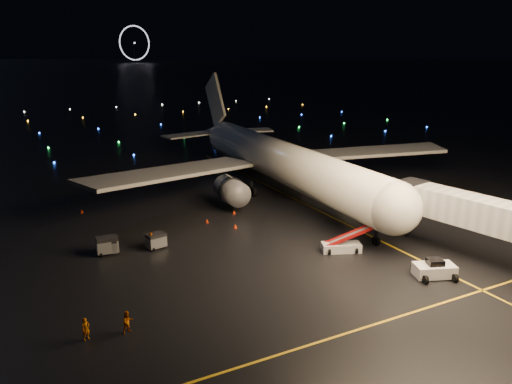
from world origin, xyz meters
TOP-DOWN VIEW (x-y plane):
  - ground at (0.00, 300.00)m, footprint 2000.00×2000.00m
  - lane_centre at (12.00, 15.00)m, footprint 0.25×80.00m
  - lane_cross at (-5.00, -10.00)m, footprint 60.00×0.25m
  - airliner at (11.57, 27.68)m, footprint 59.78×57.00m
  - pushback_tug at (10.29, -5.96)m, footprint 4.19×3.18m
  - belt_loader at (6.25, 3.05)m, footprint 6.16×3.84m
  - crew_a at (-20.57, -1.76)m, footprint 0.77×0.66m
  - crew_b at (-17.59, -2.22)m, footprint 1.01×0.88m
  - crew_c at (-11.46, 12.77)m, footprint 1.17×1.10m
  - safety_cone_0 at (-0.69, 14.63)m, footprint 0.57×0.57m
  - safety_cone_1 at (1.50, 19.66)m, footprint 0.46×0.46m
  - safety_cone_2 at (-2.94, 18.04)m, footprint 0.51×0.51m
  - safety_cone_3 at (-16.02, 29.17)m, footprint 0.57×0.57m
  - ferris_wheel at (170.00, 720.00)m, footprint 49.33×16.80m
  - taxiway_lights at (0.00, 106.00)m, footprint 164.00×92.00m
  - baggage_cart_0 at (-10.86, 12.98)m, footprint 2.17×1.72m
  - baggage_cart_1 at (-15.75, 13.85)m, footprint 2.10×1.68m
  - baggage_cart_2 at (-15.82, 13.91)m, footprint 2.24×1.63m

SIDE VIEW (x-z plane):
  - ground at x=0.00m, z-range 0.00..0.00m
  - lane_centre at x=12.00m, z-range 0.00..0.02m
  - lane_cross at x=-5.00m, z-range 0.00..0.02m
  - taxiway_lights at x=0.00m, z-range 0.00..0.36m
  - safety_cone_3 at x=-16.02m, z-range 0.00..0.51m
  - safety_cone_2 at x=-2.94m, z-range 0.00..0.51m
  - safety_cone_1 at x=1.50m, z-range 0.00..0.51m
  - safety_cone_0 at x=-0.69m, z-range 0.00..0.55m
  - baggage_cart_1 at x=-15.75m, z-range 0.00..1.58m
  - baggage_cart_0 at x=-10.86m, z-range 0.00..1.65m
  - crew_a at x=-20.57m, z-range 0.00..1.78m
  - pushback_tug at x=10.29m, z-range 0.00..1.78m
  - crew_b at x=-17.59m, z-range 0.00..1.79m
  - baggage_cart_2 at x=-15.82m, z-range 0.00..1.84m
  - crew_c at x=-11.46m, z-range 0.00..1.95m
  - belt_loader at x=6.25m, z-range 0.00..2.91m
  - airliner at x=11.57m, z-range 0.00..16.38m
  - ferris_wheel at x=170.00m, z-range 0.00..52.00m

